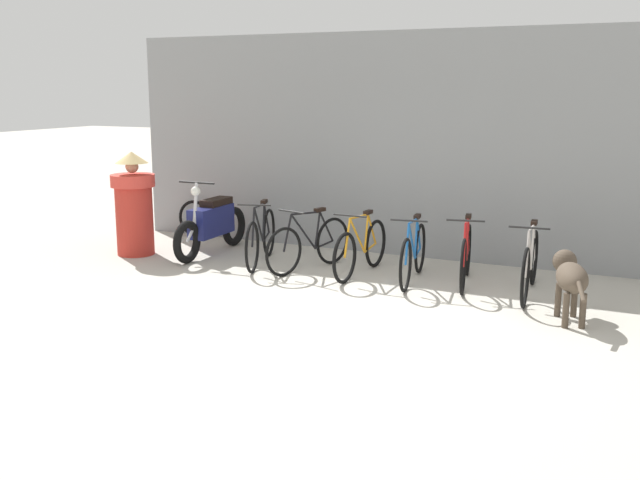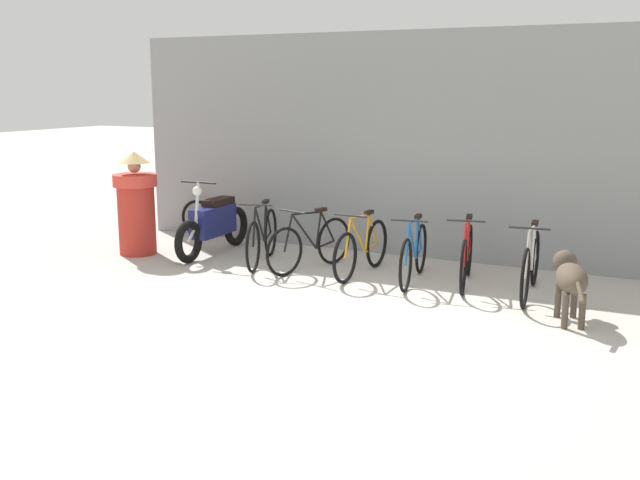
{
  "view_description": "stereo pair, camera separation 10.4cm",
  "coord_description": "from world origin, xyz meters",
  "px_view_note": "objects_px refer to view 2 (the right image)",
  "views": [
    {
      "loc": [
        3.32,
        -6.74,
        2.48
      ],
      "look_at": [
        -0.48,
        1.26,
        0.65
      ],
      "focal_mm": 42.0,
      "sensor_mm": 36.0,
      "label": 1
    },
    {
      "loc": [
        3.41,
        -6.7,
        2.48
      ],
      "look_at": [
        -0.48,
        1.26,
        0.65
      ],
      "focal_mm": 42.0,
      "sensor_mm": 36.0,
      "label": 2
    }
  ],
  "objects_px": {
    "bicycle_3": "(414,254)",
    "person_in_robes": "(136,204)",
    "stray_dog": "(570,277)",
    "spare_tire_right": "(197,218)",
    "bicycle_0": "(262,238)",
    "bicycle_1": "(310,244)",
    "bicycle_2": "(362,249)",
    "motorcycle": "(213,224)",
    "bicycle_4": "(467,256)",
    "bicycle_5": "(531,266)"
  },
  "relations": [
    {
      "from": "bicycle_1",
      "to": "spare_tire_right",
      "type": "height_order",
      "value": "bicycle_1"
    },
    {
      "from": "bicycle_2",
      "to": "spare_tire_right",
      "type": "bearing_deg",
      "value": -107.23
    },
    {
      "from": "bicycle_4",
      "to": "motorcycle",
      "type": "bearing_deg",
      "value": -102.38
    },
    {
      "from": "bicycle_5",
      "to": "motorcycle",
      "type": "distance_m",
      "value": 4.72
    },
    {
      "from": "bicycle_0",
      "to": "stray_dog",
      "type": "relative_size",
      "value": 1.5
    },
    {
      "from": "stray_dog",
      "to": "spare_tire_right",
      "type": "relative_size",
      "value": 1.83
    },
    {
      "from": "bicycle_2",
      "to": "stray_dog",
      "type": "distance_m",
      "value": 2.9
    },
    {
      "from": "bicycle_3",
      "to": "bicycle_5",
      "type": "height_order",
      "value": "bicycle_5"
    },
    {
      "from": "bicycle_3",
      "to": "person_in_robes",
      "type": "bearing_deg",
      "value": -94.59
    },
    {
      "from": "bicycle_2",
      "to": "bicycle_3",
      "type": "relative_size",
      "value": 1.0
    },
    {
      "from": "bicycle_0",
      "to": "bicycle_1",
      "type": "bearing_deg",
      "value": 71.23
    },
    {
      "from": "bicycle_5",
      "to": "bicycle_0",
      "type": "bearing_deg",
      "value": -95.16
    },
    {
      "from": "bicycle_0",
      "to": "person_in_robes",
      "type": "relative_size",
      "value": 1.1
    },
    {
      "from": "bicycle_3",
      "to": "bicycle_5",
      "type": "distance_m",
      "value": 1.47
    },
    {
      "from": "bicycle_1",
      "to": "bicycle_4",
      "type": "xyz_separation_m",
      "value": [
        2.13,
        0.16,
        0.01
      ]
    },
    {
      "from": "motorcycle",
      "to": "person_in_robes",
      "type": "xyz_separation_m",
      "value": [
        -1.02,
        -0.51,
        0.31
      ]
    },
    {
      "from": "bicycle_4",
      "to": "bicycle_3",
      "type": "bearing_deg",
      "value": -87.26
    },
    {
      "from": "bicycle_0",
      "to": "bicycle_1",
      "type": "height_order",
      "value": "bicycle_0"
    },
    {
      "from": "spare_tire_right",
      "to": "bicycle_5",
      "type": "bearing_deg",
      "value": -12.42
    },
    {
      "from": "motorcycle",
      "to": "stray_dog",
      "type": "distance_m",
      "value": 5.38
    },
    {
      "from": "bicycle_3",
      "to": "person_in_robes",
      "type": "xyz_separation_m",
      "value": [
        -4.26,
        -0.25,
        0.4
      ]
    },
    {
      "from": "bicycle_2",
      "to": "spare_tire_right",
      "type": "xyz_separation_m",
      "value": [
        -3.49,
        1.19,
        -0.05
      ]
    },
    {
      "from": "bicycle_4",
      "to": "spare_tire_right",
      "type": "distance_m",
      "value": 5.0
    },
    {
      "from": "bicycle_2",
      "to": "motorcycle",
      "type": "xyz_separation_m",
      "value": [
        -2.5,
        0.21,
        0.09
      ]
    },
    {
      "from": "bicycle_1",
      "to": "stray_dog",
      "type": "height_order",
      "value": "bicycle_1"
    },
    {
      "from": "stray_dog",
      "to": "person_in_robes",
      "type": "xyz_separation_m",
      "value": [
        -6.29,
        0.56,
        0.28
      ]
    },
    {
      "from": "bicycle_1",
      "to": "bicycle_2",
      "type": "height_order",
      "value": "bicycle_2"
    },
    {
      "from": "bicycle_4",
      "to": "stray_dog",
      "type": "distance_m",
      "value": 1.69
    },
    {
      "from": "bicycle_2",
      "to": "bicycle_4",
      "type": "height_order",
      "value": "bicycle_4"
    },
    {
      "from": "bicycle_2",
      "to": "person_in_robes",
      "type": "height_order",
      "value": "person_in_robes"
    },
    {
      "from": "bicycle_4",
      "to": "person_in_robes",
      "type": "bearing_deg",
      "value": -96.19
    },
    {
      "from": "motorcycle",
      "to": "spare_tire_right",
      "type": "height_order",
      "value": "motorcycle"
    },
    {
      "from": "bicycle_2",
      "to": "person_in_robes",
      "type": "distance_m",
      "value": 3.55
    },
    {
      "from": "motorcycle",
      "to": "spare_tire_right",
      "type": "xyz_separation_m",
      "value": [
        -0.99,
        0.98,
        -0.14
      ]
    },
    {
      "from": "motorcycle",
      "to": "spare_tire_right",
      "type": "bearing_deg",
      "value": -136.84
    },
    {
      "from": "bicycle_2",
      "to": "bicycle_3",
      "type": "height_order",
      "value": "bicycle_3"
    },
    {
      "from": "bicycle_1",
      "to": "stray_dog",
      "type": "bearing_deg",
      "value": 94.04
    },
    {
      "from": "bicycle_5",
      "to": "motorcycle",
      "type": "xyz_separation_m",
      "value": [
        -4.71,
        0.27,
        0.08
      ]
    },
    {
      "from": "bicycle_1",
      "to": "bicycle_4",
      "type": "bearing_deg",
      "value": 111.32
    },
    {
      "from": "bicycle_3",
      "to": "motorcycle",
      "type": "distance_m",
      "value": 3.25
    },
    {
      "from": "bicycle_4",
      "to": "bicycle_0",
      "type": "bearing_deg",
      "value": -98.22
    },
    {
      "from": "bicycle_0",
      "to": "person_in_robes",
      "type": "xyz_separation_m",
      "value": [
        -2.01,
        -0.27,
        0.38
      ]
    },
    {
      "from": "bicycle_0",
      "to": "bicycle_2",
      "type": "distance_m",
      "value": 1.51
    },
    {
      "from": "bicycle_1",
      "to": "bicycle_5",
      "type": "relative_size",
      "value": 0.89
    },
    {
      "from": "bicycle_2",
      "to": "person_in_robes",
      "type": "relative_size",
      "value": 1.09
    },
    {
      "from": "bicycle_3",
      "to": "motorcycle",
      "type": "bearing_deg",
      "value": -102.44
    },
    {
      "from": "bicycle_2",
      "to": "motorcycle",
      "type": "relative_size",
      "value": 0.86
    },
    {
      "from": "bicycle_2",
      "to": "person_in_robes",
      "type": "xyz_separation_m",
      "value": [
        -3.52,
        -0.3,
        0.4
      ]
    },
    {
      "from": "person_in_robes",
      "to": "spare_tire_right",
      "type": "xyz_separation_m",
      "value": [
        0.03,
        1.49,
        -0.45
      ]
    },
    {
      "from": "bicycle_3",
      "to": "person_in_robes",
      "type": "height_order",
      "value": "person_in_robes"
    }
  ]
}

